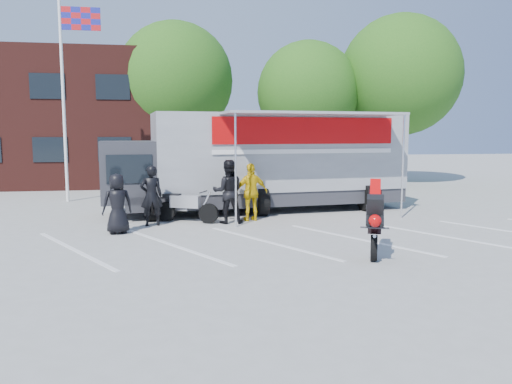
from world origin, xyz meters
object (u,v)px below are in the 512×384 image
object	(u,v)px
transporter_truck	(266,211)
parked_motorcycle	(187,222)
tree_left	(175,80)
stunt_bike_rider	(373,255)
spectator_hivis	(251,192)
spectator_leather_b	(151,196)
spectator_leather_c	(228,192)
tree_mid	(308,93)
tree_right	(400,76)
flagpole	(69,76)
spectator_leather_a	(117,204)

from	to	relation	value
transporter_truck	parked_motorcycle	bearing A→B (deg)	-152.49
parked_motorcycle	tree_left	bearing A→B (deg)	24.95
stunt_bike_rider	spectator_hivis	size ratio (longest dim) A/B	1.04
parked_motorcycle	transporter_truck	bearing A→B (deg)	-32.13
spectator_leather_b	spectator_leather_c	world-z (taller)	spectator_leather_c
transporter_truck	spectator_hivis	world-z (taller)	spectator_hivis
transporter_truck	spectator_leather_b	bearing A→B (deg)	-155.92
tree_mid	spectator_leather_c	xyz separation A→B (m)	(-5.54, -11.06, -3.96)
transporter_truck	spectator_leather_c	distance (m)	2.98
tree_left	stunt_bike_rider	distance (m)	18.07
tree_right	flagpole	bearing A→B (deg)	-164.52
flagpole	transporter_truck	world-z (taller)	flagpole
tree_left	spectator_leather_b	world-z (taller)	tree_left
flagpole	tree_left	distance (m)	7.37
stunt_bike_rider	spectator_leather_b	bearing A→B (deg)	161.07
stunt_bike_rider	spectator_leather_c	size ratio (longest dim) A/B	0.96
tree_mid	tree_right	distance (m)	5.11
flagpole	spectator_leather_a	distance (m)	8.68
tree_right	parked_motorcycle	xyz separation A→B (m)	(-11.81, -10.22, -5.88)
spectator_leather_a	spectator_leather_c	bearing A→B (deg)	-178.71
tree_left	tree_right	xyz separation A→B (m)	(12.00, -1.50, 0.31)
flagpole	tree_left	bearing A→B (deg)	54.72
stunt_bike_rider	tree_right	bearing A→B (deg)	85.39
transporter_truck	spectator_hivis	distance (m)	2.34
tree_left	spectator_leather_a	world-z (taller)	tree_left
flagpole	spectator_hivis	xyz separation A→B (m)	(6.48, -5.74, -4.13)
tree_right	spectator_leather_b	distance (m)	17.40
tree_right	parked_motorcycle	size ratio (longest dim) A/B	4.33
parked_motorcycle	spectator_hivis	bearing A→B (deg)	-66.54
flagpole	parked_motorcycle	bearing A→B (deg)	-52.19
parked_motorcycle	tree_right	bearing A→B (deg)	-25.11
spectator_leather_b	spectator_hivis	size ratio (longest dim) A/B	0.99
spectator_hivis	stunt_bike_rider	bearing A→B (deg)	101.45
tree_right	spectator_leather_b	xyz separation A→B (m)	(-12.87, -10.60, -4.96)
spectator_leather_a	spectator_hivis	size ratio (longest dim) A/B	0.91
tree_mid	parked_motorcycle	bearing A→B (deg)	-122.41
tree_right	spectator_hivis	distance (m)	14.99
transporter_truck	parked_motorcycle	distance (m)	3.50
spectator_leather_c	spectator_leather_a	bearing A→B (deg)	22.70
stunt_bike_rider	spectator_leather_a	xyz separation A→B (m)	(-6.07, 3.47, 0.84)
parked_motorcycle	spectator_leather_c	xyz separation A→B (m)	(1.26, -0.34, 0.99)
tree_left	tree_mid	xyz separation A→B (m)	(7.00, -1.00, -0.62)
flagpole	spectator_leather_b	bearing A→B (deg)	-61.04
tree_right	spectator_leather_c	size ratio (longest dim) A/B	4.62
parked_motorcycle	spectator_leather_a	distance (m)	2.57
tree_right	spectator_leather_a	size ratio (longest dim) A/B	5.42
tree_left	parked_motorcycle	size ratio (longest dim) A/B	4.10
tree_left	tree_mid	bearing A→B (deg)	-8.13
transporter_truck	spectator_leather_c	size ratio (longest dim) A/B	5.51
tree_right	spectator_leather_b	world-z (taller)	tree_right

